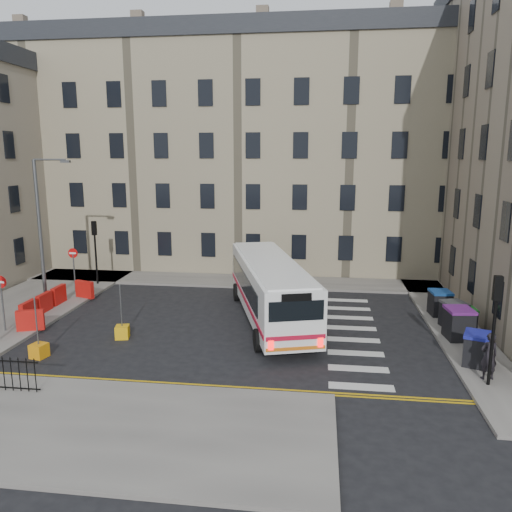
% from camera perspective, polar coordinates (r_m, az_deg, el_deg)
% --- Properties ---
extents(ground, '(120.00, 120.00, 0.00)m').
position_cam_1_polar(ground, '(25.01, 1.63, -8.15)').
color(ground, black).
rests_on(ground, ground).
extents(pavement_north, '(36.00, 3.20, 0.15)m').
position_cam_1_polar(pavement_north, '(34.14, -6.96, -2.69)').
color(pavement_north, slate).
rests_on(pavement_north, ground).
extents(pavement_east, '(2.40, 26.00, 0.15)m').
position_cam_1_polar(pavement_east, '(29.43, 20.27, -5.67)').
color(pavement_east, slate).
rests_on(pavement_east, ground).
extents(pavement_west, '(6.00, 22.00, 0.15)m').
position_cam_1_polar(pavement_west, '(30.56, -25.40, -5.46)').
color(pavement_west, slate).
rests_on(pavement_west, ground).
extents(pavement_sw, '(20.00, 6.00, 0.15)m').
position_cam_1_polar(pavement_sw, '(18.37, -25.34, -16.70)').
color(pavement_sw, slate).
rests_on(pavement_sw, ground).
extents(terrace_north, '(38.30, 10.80, 17.20)m').
position_cam_1_polar(terrace_north, '(40.03, -6.19, 11.77)').
color(terrace_north, gray).
rests_on(terrace_north, ground).
extents(traffic_light_east, '(0.28, 0.22, 4.10)m').
position_cam_1_polar(traffic_light_east, '(19.78, 25.66, -5.95)').
color(traffic_light_east, black).
rests_on(traffic_light_east, pavement_east).
extents(traffic_light_nw, '(0.28, 0.22, 4.10)m').
position_cam_1_polar(traffic_light_nw, '(33.65, -17.92, 1.49)').
color(traffic_light_nw, black).
rests_on(traffic_light_nw, pavement_west).
extents(streetlamp, '(0.50, 0.22, 8.14)m').
position_cam_1_polar(streetlamp, '(29.98, -23.47, 2.75)').
color(streetlamp, '#595B5E').
rests_on(streetlamp, pavement_west).
extents(no_entry_north, '(0.60, 0.08, 3.00)m').
position_cam_1_polar(no_entry_north, '(32.26, -20.14, -0.52)').
color(no_entry_north, '#595B5E').
rests_on(no_entry_north, pavement_west).
extents(no_entry_south, '(0.60, 0.08, 3.00)m').
position_cam_1_polar(no_entry_south, '(26.43, -27.09, -3.65)').
color(no_entry_south, '#595B5E').
rests_on(no_entry_south, pavement_west).
extents(roadworks_barriers, '(1.66, 6.26, 1.00)m').
position_cam_1_polar(roadworks_barriers, '(28.89, -22.41, -4.97)').
color(roadworks_barriers, red).
rests_on(roadworks_barriers, pavement_west).
extents(bus, '(5.67, 11.57, 3.08)m').
position_cam_1_polar(bus, '(25.49, 1.62, -3.57)').
color(bus, white).
rests_on(bus, ground).
extents(wheelie_bin_a, '(1.38, 1.47, 1.31)m').
position_cam_1_polar(wheelie_bin_a, '(22.09, 23.97, -9.67)').
color(wheelie_bin_a, black).
rests_on(wheelie_bin_a, pavement_east).
extents(wheelie_bin_b, '(1.27, 1.42, 1.44)m').
position_cam_1_polar(wheelie_bin_b, '(24.70, 22.15, -7.14)').
color(wheelie_bin_b, black).
rests_on(wheelie_bin_b, pavement_east).
extents(wheelie_bin_c, '(1.07, 1.19, 1.22)m').
position_cam_1_polar(wheelie_bin_c, '(25.68, 22.64, -6.73)').
color(wheelie_bin_c, black).
rests_on(wheelie_bin_c, pavement_east).
extents(wheelie_bin_d, '(1.33, 1.43, 1.29)m').
position_cam_1_polar(wheelie_bin_d, '(26.17, 21.66, -6.24)').
color(wheelie_bin_d, black).
rests_on(wheelie_bin_d, pavement_east).
extents(wheelie_bin_e, '(1.14, 1.27, 1.30)m').
position_cam_1_polar(wheelie_bin_e, '(27.92, 20.27, -5.03)').
color(wheelie_bin_e, black).
rests_on(wheelie_bin_e, pavement_east).
extents(pedestrian, '(0.74, 0.57, 1.83)m').
position_cam_1_polar(pedestrian, '(20.82, 25.06, -10.31)').
color(pedestrian, black).
rests_on(pedestrian, pavement_east).
extents(bollard_yellow, '(0.72, 0.72, 0.60)m').
position_cam_1_polar(bollard_yellow, '(24.32, -15.03, -8.38)').
color(bollard_yellow, '#EFAE0D').
rests_on(bollard_yellow, ground).
extents(bollard_chevron, '(0.72, 0.72, 0.60)m').
position_cam_1_polar(bollard_chevron, '(23.29, -23.55, -9.89)').
color(bollard_chevron, orange).
rests_on(bollard_chevron, ground).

